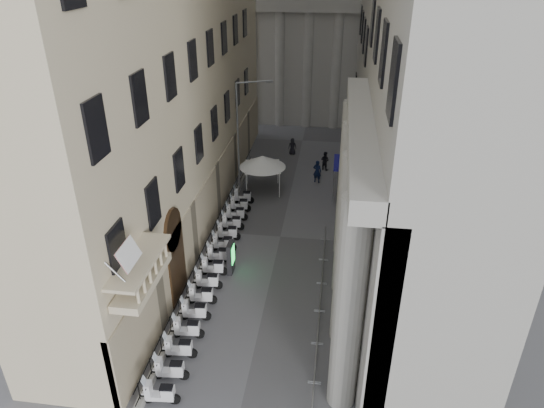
{
  "coord_description": "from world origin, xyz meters",
  "views": [
    {
      "loc": [
        3.28,
        -9.13,
        17.52
      ],
      "look_at": [
        -0.07,
        15.43,
        4.5
      ],
      "focal_mm": 32.0,
      "sensor_mm": 36.0,
      "label": 1
    }
  ],
  "objects_px": {
    "scooter_0": "(162,403)",
    "info_kiosk": "(231,257)",
    "pedestrian_a": "(317,171)",
    "pedestrian_b": "(325,161)",
    "security_tent": "(265,163)",
    "street_lamp": "(242,128)"
  },
  "relations": [
    {
      "from": "security_tent",
      "to": "pedestrian_b",
      "type": "xyz_separation_m",
      "value": [
        4.62,
        5.18,
        -1.69
      ]
    },
    {
      "from": "pedestrian_a",
      "to": "pedestrian_b",
      "type": "bearing_deg",
      "value": -85.05
    },
    {
      "from": "security_tent",
      "to": "pedestrian_b",
      "type": "relative_size",
      "value": 2.2
    },
    {
      "from": "scooter_0",
      "to": "pedestrian_a",
      "type": "height_order",
      "value": "pedestrian_a"
    },
    {
      "from": "security_tent",
      "to": "pedestrian_a",
      "type": "bearing_deg",
      "value": 30.31
    },
    {
      "from": "scooter_0",
      "to": "street_lamp",
      "type": "height_order",
      "value": "street_lamp"
    },
    {
      "from": "pedestrian_a",
      "to": "pedestrian_b",
      "type": "distance_m",
      "value": 2.85
    },
    {
      "from": "pedestrian_b",
      "to": "scooter_0",
      "type": "bearing_deg",
      "value": 108.81
    },
    {
      "from": "scooter_0",
      "to": "street_lamp",
      "type": "distance_m",
      "value": 22.07
    },
    {
      "from": "street_lamp",
      "to": "pedestrian_b",
      "type": "relative_size",
      "value": 5.23
    },
    {
      "from": "scooter_0",
      "to": "pedestrian_b",
      "type": "distance_m",
      "value": 27.17
    },
    {
      "from": "scooter_0",
      "to": "pedestrian_b",
      "type": "relative_size",
      "value": 0.88
    },
    {
      "from": "pedestrian_b",
      "to": "info_kiosk",
      "type": "bearing_deg",
      "value": 104.62
    },
    {
      "from": "pedestrian_a",
      "to": "security_tent",
      "type": "bearing_deg",
      "value": 46.26
    },
    {
      "from": "scooter_0",
      "to": "info_kiosk",
      "type": "bearing_deg",
      "value": -10.73
    },
    {
      "from": "security_tent",
      "to": "info_kiosk",
      "type": "height_order",
      "value": "security_tent"
    },
    {
      "from": "info_kiosk",
      "to": "pedestrian_b",
      "type": "bearing_deg",
      "value": 73.25
    },
    {
      "from": "security_tent",
      "to": "info_kiosk",
      "type": "bearing_deg",
      "value": -92.15
    },
    {
      "from": "scooter_0",
      "to": "info_kiosk",
      "type": "relative_size",
      "value": 0.73
    },
    {
      "from": "street_lamp",
      "to": "pedestrian_a",
      "type": "bearing_deg",
      "value": -2.21
    },
    {
      "from": "scooter_0",
      "to": "pedestrian_a",
      "type": "xyz_separation_m",
      "value": [
        5.48,
        23.68,
        0.98
      ]
    },
    {
      "from": "scooter_0",
      "to": "security_tent",
      "type": "distance_m",
      "value": 21.5
    }
  ]
}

